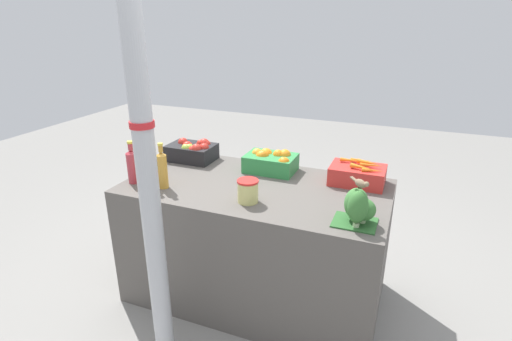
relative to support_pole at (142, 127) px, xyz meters
The scene contains 12 objects.
ground_plane 1.54m from the support_pole, 70.13° to the left, with size 10.00×10.00×0.00m, color gray.
market_table 1.20m from the support_pole, 70.13° to the left, with size 1.63×0.86×0.81m, color #56514C.
support_pole is the anchor object (origin of this frame).
apple_crate 1.13m from the support_pole, 109.48° to the left, with size 0.34×0.23×0.15m.
orange_crate 1.11m from the support_pole, 75.39° to the left, with size 0.34×0.23×0.15m.
carrot_crate 1.37m from the support_pole, 49.49° to the left, with size 0.34×0.23×0.16m.
broccoli_pile 1.11m from the support_pole, 26.04° to the left, with size 0.22×0.19×0.20m.
juice_bottle_ruby 0.79m from the support_pole, 135.29° to the left, with size 0.07×0.07×0.27m.
juice_bottle_golden 0.71m from the support_pole, 127.09° to the left, with size 0.06×0.06×0.31m.
juice_bottle_amber 0.67m from the support_pole, 118.50° to the left, with size 0.06×0.06×0.29m.
pickle_jar 0.73m from the support_pole, 57.84° to the left, with size 0.12×0.12×0.13m.
sparrow_bird 1.06m from the support_pole, 25.39° to the left, with size 0.11×0.10×0.05m.
Camera 1 is at (0.85, -2.12, 1.80)m, focal length 28.00 mm.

